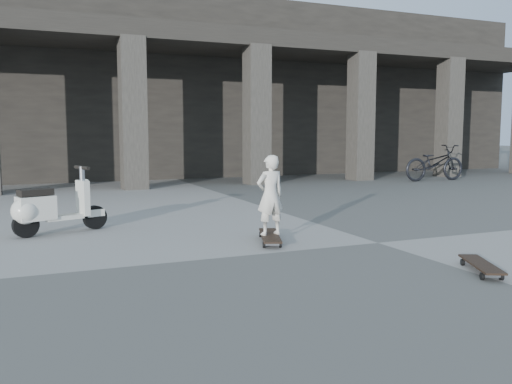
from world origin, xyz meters
name	(u,v)px	position (x,y,z in m)	size (l,w,h in m)	color
ground	(378,243)	(0.00, 0.00, 0.00)	(90.00, 90.00, 0.00)	#4B4B48
colonnade	(156,90)	(0.00, 13.77, 3.03)	(28.00, 8.82, 6.00)	black
longboard	(270,236)	(-1.35, 0.63, 0.08)	(0.58, 1.07, 0.10)	black
skateboard_spare	(481,265)	(0.09, -1.76, 0.08)	(0.57, 0.88, 0.10)	black
child	(270,195)	(-1.35, 0.63, 0.66)	(0.40, 0.26, 1.11)	silver
scooter	(45,209)	(-4.21, 2.38, 0.40)	(1.39, 0.71, 1.01)	black
bicycle	(434,163)	(7.32, 7.30, 0.56)	(0.75, 2.14, 1.12)	black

